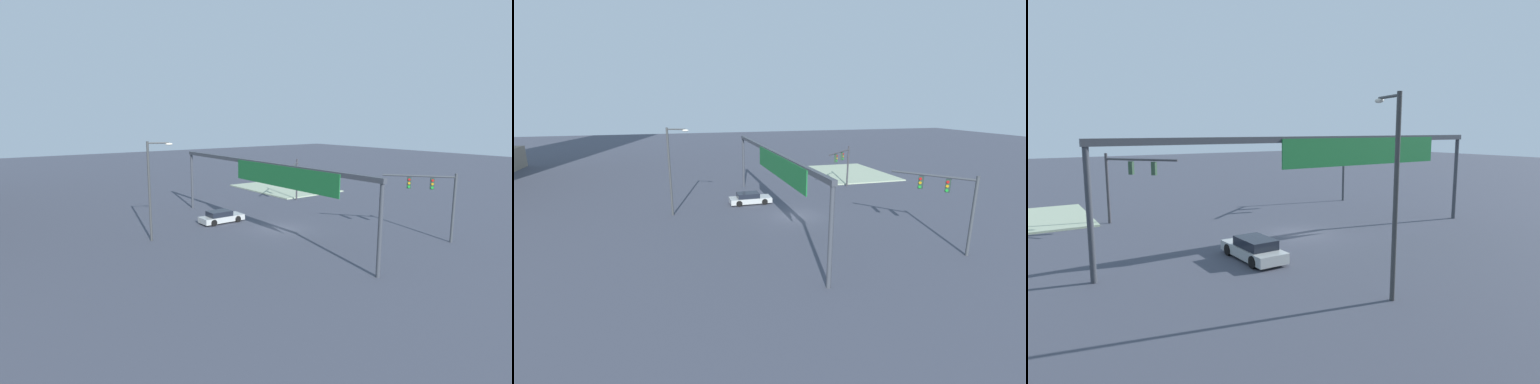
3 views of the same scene
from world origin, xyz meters
TOP-DOWN VIEW (x-y plane):
  - ground_plane at (0.00, 0.00)m, footprint 193.81×193.81m
  - sidewalk_corner at (17.52, -14.76)m, footprint 13.72×10.32m
  - traffic_signal_near_corner at (-10.43, -7.95)m, footprint 4.60×3.78m
  - traffic_signal_opposite_side at (8.70, -9.18)m, footprint 3.99×4.55m
  - streetlamp_curved_arm at (3.24, 11.08)m, footprint 0.92×2.05m
  - overhead_sign_gantry at (-0.98, 2.50)m, footprint 26.63×0.43m
  - sedan_car_approaching at (5.28, 3.30)m, footprint 1.85×4.44m

SIDE VIEW (x-z plane):
  - ground_plane at x=0.00m, z-range 0.00..0.00m
  - sidewalk_corner at x=17.52m, z-range 0.00..0.15m
  - sedan_car_approaching at x=5.28m, z-range -0.03..1.18m
  - traffic_signal_opposite_side at x=8.70m, z-range 1.07..6.28m
  - traffic_signal_near_corner at x=-10.43m, z-range 1.21..6.99m
  - streetlamp_curved_arm at x=3.24m, z-range 0.61..8.95m
  - overhead_sign_gantry at x=-0.98m, z-range 2.32..8.82m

